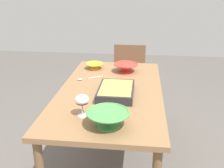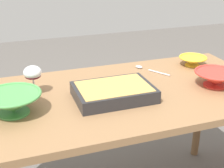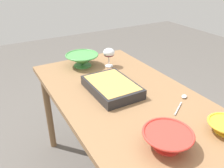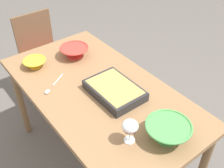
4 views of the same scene
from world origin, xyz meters
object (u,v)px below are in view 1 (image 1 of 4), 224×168
small_bowl (95,65)px  serving_spoon (85,79)px  dining_table (111,99)px  mixing_bowl (126,67)px  casserole_dish (116,91)px  wine_glass (82,101)px  serving_bowl (108,118)px  chair (129,78)px

small_bowl → serving_spoon: bearing=174.2°
dining_table → mixing_bowl: bearing=-11.5°
casserole_dish → small_bowl: bearing=23.9°
wine_glass → serving_bowl: 0.21m
mixing_bowl → small_bowl: size_ratio=1.32×
chair → mixing_bowl: size_ratio=3.87×
mixing_bowl → dining_table: bearing=168.5°
small_bowl → serving_bowl: 1.09m
serving_bowl → wine_glass: bearing=58.4°
dining_table → chair: size_ratio=1.73×
serving_bowl → serving_spoon: (0.76, 0.30, -0.05)m
chair → small_bowl: bearing=153.3°
dining_table → serving_bowl: size_ratio=5.89×
casserole_dish → serving_bowl: bearing=179.9°
serving_bowl → serving_spoon: serving_bowl is taller
chair → casserole_dish: chair is taller
serving_bowl → small_bowl: bearing=14.1°
serving_bowl → serving_spoon: size_ratio=1.21×
dining_table → serving_spoon: (0.20, 0.24, 0.09)m
small_bowl → casserole_dish: bearing=-156.1°
dining_table → small_bowl: (0.50, 0.21, 0.12)m
serving_bowl → casserole_dish: bearing=-0.1°
wine_glass → small_bowl: bearing=5.6°
dining_table → mixing_bowl: (0.44, -0.09, 0.13)m
chair → serving_bowl: 1.69m
serving_spoon → dining_table: bearing=-128.8°
mixing_bowl → small_bowl: bearing=79.1°
dining_table → serving_spoon: 0.33m
dining_table → wine_glass: (-0.46, 0.12, 0.19)m
dining_table → wine_glass: size_ratio=10.19×
casserole_dish → small_bowl: size_ratio=2.20×
chair → mixing_bowl: bearing=-179.7°
chair → serving_spoon: size_ratio=4.13×
mixing_bowl → casserole_dish: bearing=176.2°
casserole_dish → small_bowl: (0.60, 0.27, -0.00)m
wine_glass → casserole_dish: 0.40m
dining_table → casserole_dish: casserole_dish is taller
wine_glass → serving_bowl: (-0.11, -0.17, -0.05)m
wine_glass → chair: bearing=-7.6°
chair → wine_glass: (-1.55, 0.21, 0.40)m
wine_glass → small_bowl: 0.96m
chair → serving_spoon: chair is taller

